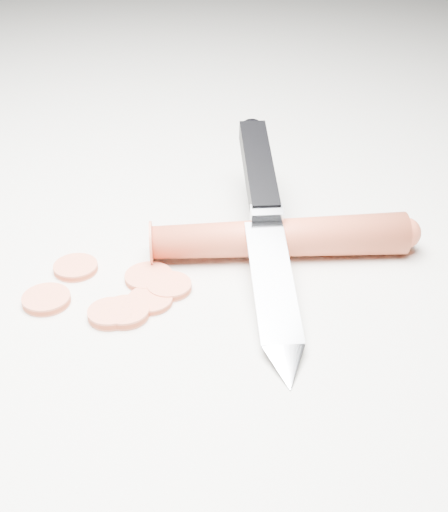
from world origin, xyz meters
The scene contains 10 objects.
ground centered at (0.00, 0.00, 0.00)m, with size 2.40×2.40×0.00m, color beige.
carrot centered at (0.07, 0.09, 0.02)m, with size 0.03×0.03×0.21m, color #BD4225.
carrot_slice_0 centered at (-0.05, -0.03, 0.00)m, with size 0.04×0.04×0.01m, color #DC6644.
carrot_slice_1 centered at (0.03, -0.02, 0.00)m, with size 0.03×0.03×0.01m, color #DC6644.
carrot_slice_2 centered at (0.02, -0.05, 0.00)m, with size 0.03×0.03×0.01m, color #DC6644.
carrot_slice_3 centered at (0.02, -0.04, 0.00)m, with size 0.04×0.04×0.01m, color #DC6644.
carrot_slice_4 centered at (0.03, 0.00, 0.00)m, with size 0.04×0.04×0.01m, color #DC6644.
carrot_slice_5 centered at (0.01, 0.00, 0.00)m, with size 0.04×0.04×0.01m, color #DC6644.
carrot_slice_6 centered at (-0.04, -0.07, 0.00)m, with size 0.04×0.04×0.01m, color #DC6644.
kitchen_knife centered at (0.07, 0.08, 0.04)m, with size 0.22×0.25×0.07m, color silver, non-canonical shape.
Camera 1 is at (0.34, -0.34, 0.33)m, focal length 50.00 mm.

